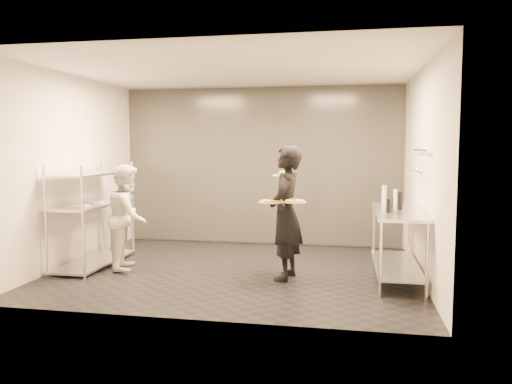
% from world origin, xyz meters
% --- Properties ---
extents(room_shell, '(5.00, 4.00, 2.80)m').
position_xyz_m(room_shell, '(0.00, 1.18, 1.40)').
color(room_shell, black).
rests_on(room_shell, ground).
extents(pass_rack, '(0.60, 1.60, 1.50)m').
position_xyz_m(pass_rack, '(-2.15, -0.00, 0.77)').
color(pass_rack, silver).
rests_on(pass_rack, ground).
extents(prep_counter, '(0.60, 1.80, 0.92)m').
position_xyz_m(prep_counter, '(2.18, 0.00, 0.63)').
color(prep_counter, silver).
rests_on(prep_counter, ground).
extents(utensil_rail, '(0.07, 1.20, 0.31)m').
position_xyz_m(utensil_rail, '(2.43, -0.00, 1.55)').
color(utensil_rail, silver).
rests_on(utensil_rail, room_shell).
extents(waiter, '(0.50, 0.69, 1.76)m').
position_xyz_m(waiter, '(0.74, -0.28, 0.88)').
color(waiter, black).
rests_on(waiter, ground).
extents(chef, '(0.73, 0.84, 1.49)m').
position_xyz_m(chef, '(-1.55, -0.12, 0.74)').
color(chef, silver).
rests_on(chef, ground).
extents(pizza_plate_near, '(0.33, 0.33, 0.05)m').
position_xyz_m(pizza_plate_near, '(0.58, -0.47, 1.05)').
color(pizza_plate_near, silver).
rests_on(pizza_plate_near, waiter).
extents(pizza_plate_far, '(0.29, 0.29, 0.05)m').
position_xyz_m(pizza_plate_far, '(0.88, -0.46, 1.06)').
color(pizza_plate_far, silver).
rests_on(pizza_plate_far, waiter).
extents(salad_plate, '(0.29, 0.29, 0.07)m').
position_xyz_m(salad_plate, '(0.66, 0.03, 1.37)').
color(salad_plate, silver).
rests_on(salad_plate, waiter).
extents(pos_monitor, '(0.10, 0.25, 0.18)m').
position_xyz_m(pos_monitor, '(2.06, -0.23, 1.01)').
color(pos_monitor, black).
rests_on(pos_monitor, prep_counter).
extents(bottle_green, '(0.07, 0.07, 0.26)m').
position_xyz_m(bottle_green, '(2.06, 0.80, 1.05)').
color(bottle_green, '#96A397').
rests_on(bottle_green, prep_counter).
extents(bottle_clear, '(0.06, 0.06, 0.20)m').
position_xyz_m(bottle_clear, '(2.22, 0.80, 1.02)').
color(bottle_clear, '#96A397').
rests_on(bottle_clear, prep_counter).
extents(bottle_dark, '(0.07, 0.07, 0.24)m').
position_xyz_m(bottle_dark, '(2.21, -0.00, 1.04)').
color(bottle_dark, black).
rests_on(bottle_dark, prep_counter).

